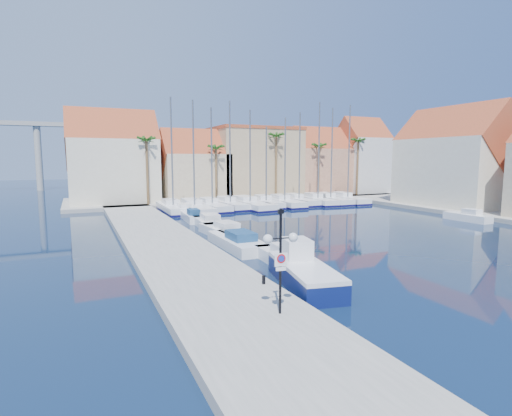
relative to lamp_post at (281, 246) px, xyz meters
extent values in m
plane|color=black|center=(7.65, 0.52, -3.37)|extent=(260.00, 260.00, 0.00)
cube|color=gray|center=(-1.35, 14.02, -3.12)|extent=(6.00, 77.00, 0.50)
cube|color=gray|center=(17.65, 48.52, -3.12)|extent=(54.00, 16.00, 0.50)
cylinder|color=black|center=(0.00, 0.01, -0.68)|extent=(0.11, 0.11, 4.36)
cylinder|color=black|center=(-0.27, 0.04, 0.30)|extent=(0.55, 0.12, 0.05)
cylinder|color=black|center=(0.27, -0.03, 0.30)|extent=(0.55, 0.12, 0.05)
sphere|color=white|center=(-0.54, 0.07, 0.30)|extent=(0.39, 0.39, 0.39)
sphere|color=white|center=(0.54, -0.06, 0.30)|extent=(0.39, 0.39, 0.39)
cube|color=black|center=(0.00, 0.01, 1.39)|extent=(0.25, 0.16, 0.17)
cube|color=white|center=(-0.01, -0.06, -0.57)|extent=(0.55, 0.10, 0.55)
cylinder|color=red|center=(-0.01, -0.09, -0.52)|extent=(0.37, 0.06, 0.37)
cylinder|color=#1933A5|center=(-0.01, -0.10, -0.52)|extent=(0.26, 0.04, 0.26)
cube|color=white|center=(-0.01, -0.06, -0.96)|extent=(0.44, 0.09, 0.15)
cylinder|color=black|center=(1.05, 3.79, -2.64)|extent=(0.18, 0.18, 0.45)
cube|color=#0D184F|center=(3.57, 3.97, -2.87)|extent=(3.46, 6.97, 1.00)
cube|color=white|center=(3.57, 3.97, -2.25)|extent=(3.46, 6.97, 0.22)
cube|color=white|center=(3.83, 5.27, -1.64)|extent=(1.76, 2.02, 1.22)
cube|color=white|center=(4.52, 8.57, -2.97)|extent=(1.80, 5.11, 0.80)
cube|color=white|center=(4.50, 8.07, -2.27)|extent=(1.20, 1.81, 0.60)
cube|color=white|center=(3.70, 14.12, -2.97)|extent=(2.44, 7.44, 0.80)
cube|color=navy|center=(3.71, 13.38, -2.27)|extent=(1.69, 2.61, 0.60)
cube|color=white|center=(4.26, 18.77, -2.97)|extent=(2.66, 6.92, 0.80)
cube|color=white|center=(4.31, 18.10, -2.27)|extent=(1.69, 2.48, 0.60)
cube|color=white|center=(4.58, 24.16, -2.97)|extent=(2.74, 7.09, 0.80)
cube|color=white|center=(4.53, 23.47, -2.27)|extent=(1.74, 2.54, 0.60)
cube|color=white|center=(4.08, 28.34, -2.97)|extent=(1.94, 5.14, 0.80)
cube|color=navy|center=(4.05, 27.84, -2.27)|extent=(1.24, 1.84, 0.60)
cube|color=white|center=(4.45, 33.96, -2.97)|extent=(2.05, 6.21, 0.80)
cube|color=white|center=(4.46, 33.34, -2.27)|extent=(1.41, 2.18, 0.60)
cube|color=white|center=(31.65, 15.94, -2.97)|extent=(1.80, 5.03, 0.80)
cube|color=white|center=(31.67, 15.44, -2.27)|extent=(1.19, 1.79, 0.60)
cube|color=white|center=(3.65, 36.36, -2.87)|extent=(2.56, 9.77, 1.00)
cube|color=#0F0D45|center=(3.65, 36.36, -3.19)|extent=(2.62, 9.83, 0.28)
cube|color=white|center=(3.65, 37.33, -2.07)|extent=(1.78, 2.93, 0.60)
cylinder|color=slate|center=(3.65, 35.87, 4.30)|extent=(0.20, 0.20, 13.33)
cube|color=white|center=(6.22, 35.64, -2.87)|extent=(3.26, 11.45, 1.00)
cube|color=#0F0D45|center=(6.22, 35.64, -3.19)|extent=(3.32, 11.51, 0.28)
cube|color=white|center=(6.25, 36.78, -2.07)|extent=(2.16, 3.47, 0.60)
cylinder|color=slate|center=(6.20, 35.07, 4.14)|extent=(0.20, 0.20, 13.01)
cube|color=white|center=(8.80, 36.34, -2.87)|extent=(2.92, 9.55, 1.00)
cube|color=#0F0D45|center=(8.80, 36.34, -3.19)|extent=(2.99, 9.62, 0.28)
cube|color=white|center=(8.75, 37.28, -2.07)|extent=(1.86, 2.92, 0.60)
cylinder|color=slate|center=(8.82, 35.86, 3.80)|extent=(0.20, 0.20, 12.32)
cube|color=white|center=(11.60, 37.03, -2.87)|extent=(2.95, 9.41, 1.00)
cube|color=#0F0D45|center=(11.60, 37.03, -3.19)|extent=(3.02, 9.47, 0.28)
cube|color=white|center=(11.54, 37.96, -2.07)|extent=(1.85, 2.88, 0.60)
cylinder|color=slate|center=(11.62, 36.57, 4.33)|extent=(0.20, 0.20, 13.39)
cube|color=white|center=(14.18, 36.36, -2.87)|extent=(3.70, 11.86, 1.00)
cube|color=#0F0D45|center=(14.18, 36.36, -3.19)|extent=(3.77, 11.92, 0.28)
cube|color=white|center=(14.12, 37.53, -2.07)|extent=(2.33, 3.63, 0.60)
cylinder|color=slate|center=(14.22, 35.78, 3.78)|extent=(0.20, 0.20, 12.29)
cube|color=white|center=(17.01, 36.90, -2.87)|extent=(3.06, 9.41, 1.00)
cube|color=#0F0D45|center=(17.01, 36.90, -3.19)|extent=(3.13, 9.47, 0.28)
cube|color=white|center=(17.07, 37.83, -2.07)|extent=(1.88, 2.89, 0.60)
cylinder|color=slate|center=(16.98, 36.44, 2.74)|extent=(0.20, 0.20, 10.21)
cube|color=white|center=(19.69, 36.44, -2.87)|extent=(2.79, 9.95, 1.00)
cube|color=#0F0D45|center=(19.69, 36.44, -3.19)|extent=(2.85, 10.01, 0.28)
cube|color=white|center=(19.71, 37.43, -2.07)|extent=(1.86, 3.01, 0.60)
cylinder|color=slate|center=(19.68, 35.94, 3.39)|extent=(0.20, 0.20, 11.51)
cube|color=white|center=(22.50, 37.19, -2.87)|extent=(2.72, 9.03, 1.00)
cube|color=#0F0D45|center=(22.50, 37.19, -3.19)|extent=(2.78, 9.10, 0.28)
cube|color=white|center=(22.46, 38.09, -2.07)|extent=(1.74, 2.75, 0.60)
cylinder|color=slate|center=(22.52, 36.75, 3.85)|extent=(0.20, 0.20, 12.42)
cube|color=white|center=(25.52, 36.72, -2.87)|extent=(3.32, 9.87, 1.00)
cube|color=#0F0D45|center=(25.52, 36.72, -3.19)|extent=(3.39, 9.93, 0.28)
cube|color=white|center=(25.60, 37.68, -2.07)|extent=(2.00, 3.04, 0.60)
cylinder|color=slate|center=(25.48, 36.23, 4.63)|extent=(0.20, 0.20, 13.99)
cube|color=white|center=(27.68, 36.57, -2.87)|extent=(2.75, 9.84, 1.00)
cube|color=#0F0D45|center=(27.68, 36.57, -3.19)|extent=(2.81, 9.90, 0.28)
cube|color=white|center=(27.70, 37.54, -2.07)|extent=(1.84, 2.97, 0.60)
cylinder|color=slate|center=(27.67, 36.08, 4.26)|extent=(0.20, 0.20, 13.25)
cube|color=white|center=(30.59, 36.22, -2.87)|extent=(3.12, 9.85, 1.00)
cube|color=#0F0D45|center=(30.59, 36.22, -3.19)|extent=(3.18, 9.91, 0.28)
cube|color=white|center=(30.64, 37.19, -2.07)|extent=(1.94, 3.02, 0.60)
cylinder|color=slate|center=(30.56, 35.74, 4.52)|extent=(0.20, 0.20, 13.78)
cube|color=beige|center=(-2.35, 47.52, 1.63)|extent=(12.00, 9.00, 9.00)
cube|color=brown|center=(-2.35, 47.52, 6.13)|extent=(12.30, 9.00, 9.00)
cube|color=tan|center=(9.65, 47.52, 0.63)|extent=(10.00, 8.00, 7.00)
cube|color=brown|center=(9.65, 47.52, 4.13)|extent=(10.30, 8.00, 8.00)
cube|color=tan|center=(20.65, 48.52, 2.63)|extent=(14.00, 10.00, 11.00)
cube|color=brown|center=(20.65, 48.52, 8.38)|extent=(14.20, 10.20, 0.50)
cube|color=#B5775C|center=(32.65, 47.52, 1.13)|extent=(10.00, 8.00, 8.00)
cube|color=brown|center=(32.65, 47.52, 5.13)|extent=(10.30, 8.00, 8.00)
cube|color=silver|center=(41.65, 46.52, 2.13)|extent=(8.00, 8.00, 10.00)
cube|color=brown|center=(41.65, 46.52, 7.13)|extent=(8.30, 8.00, 8.00)
cube|color=beige|center=(39.65, 24.52, 1.63)|extent=(9.00, 14.00, 9.00)
cube|color=brown|center=(39.65, 24.52, 6.13)|extent=(9.00, 14.30, 9.00)
cylinder|color=brown|center=(1.65, 42.52, 1.63)|extent=(0.36, 0.36, 9.00)
sphere|color=#204E16|center=(1.65, 42.52, 5.98)|extent=(2.60, 2.60, 2.60)
cylinder|color=brown|center=(11.65, 42.52, 1.13)|extent=(0.36, 0.36, 8.00)
sphere|color=#204E16|center=(11.65, 42.52, 4.98)|extent=(2.60, 2.60, 2.60)
cylinder|color=brown|center=(21.65, 42.52, 2.13)|extent=(0.36, 0.36, 10.00)
sphere|color=#204E16|center=(21.65, 42.52, 6.98)|extent=(2.60, 2.60, 2.60)
cylinder|color=brown|center=(29.65, 42.52, 1.38)|extent=(0.36, 0.36, 8.50)
sphere|color=#204E16|center=(29.65, 42.52, 5.48)|extent=(2.60, 2.60, 2.60)
cylinder|color=brown|center=(37.65, 42.52, 1.88)|extent=(0.36, 0.36, 9.50)
sphere|color=#204E16|center=(37.65, 42.52, 6.48)|extent=(2.60, 2.60, 2.60)
cylinder|color=#9E9E99|center=(-14.35, 82.52, 3.63)|extent=(1.40, 1.40, 14.00)
camera|label=1|loc=(-7.43, -14.01, 3.52)|focal=28.00mm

